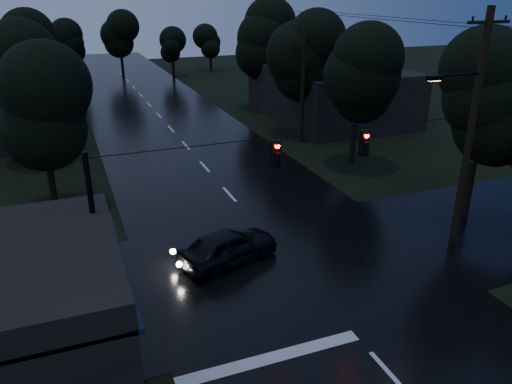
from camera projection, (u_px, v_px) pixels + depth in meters
main_road at (186, 146)px, 36.20m from camera, size 12.00×120.00×0.02m
cross_street at (291, 263)px, 20.67m from camera, size 60.00×9.00×0.02m
building_far_right at (330, 92)px, 43.54m from camera, size 10.00×14.00×4.40m
utility_pole_main at (469, 129)px, 20.32m from camera, size 3.50×0.30×10.00m
utility_pole_far at (303, 89)px, 35.81m from camera, size 2.00×0.30×7.50m
anchor_pole_left at (96, 240)px, 16.15m from camera, size 0.18×0.18×6.00m
span_signals at (320, 147)px, 18.01m from camera, size 15.00×0.37×1.12m
tree_corner_near at (485, 97)px, 22.64m from camera, size 4.48×4.48×9.44m
tree_left_a at (39, 107)px, 24.29m from camera, size 3.92×3.92×8.26m
tree_left_b at (29, 75)px, 30.85m from camera, size 4.20×4.20×8.85m
tree_left_c at (24, 52)px, 39.13m from camera, size 4.48×4.48×9.44m
tree_right_a at (358, 77)px, 30.21m from camera, size 4.20×4.20×8.85m
tree_right_b at (307, 55)px, 37.17m from camera, size 4.48×4.48×9.44m
tree_right_c at (264, 38)px, 45.86m from camera, size 4.76×4.76×10.03m
car at (228, 246)px, 20.52m from camera, size 4.66×3.00×1.48m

